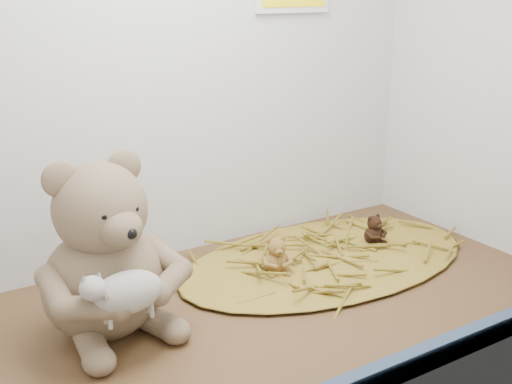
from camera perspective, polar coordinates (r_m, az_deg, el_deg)
alcove_shell at (r=107.45cm, az=-3.68°, el=13.15°), size 120.40×60.20×90.40cm
straw_bed at (r=132.68cm, az=6.32°, el=-5.85°), size 65.84×38.23×1.27cm
main_teddy at (r=103.64cm, az=-13.61°, el=-4.76°), size 27.30×28.41×29.58cm
toy_lamb at (r=95.85cm, az=-11.35°, el=-8.74°), size 13.88×8.47×8.97cm
mini_teddy_tan at (r=123.41cm, az=1.81°, el=-5.44°), size 7.57×7.78×7.34cm
mini_teddy_brown at (r=139.60cm, az=10.41°, el=-3.13°), size 5.49×5.75×6.32cm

